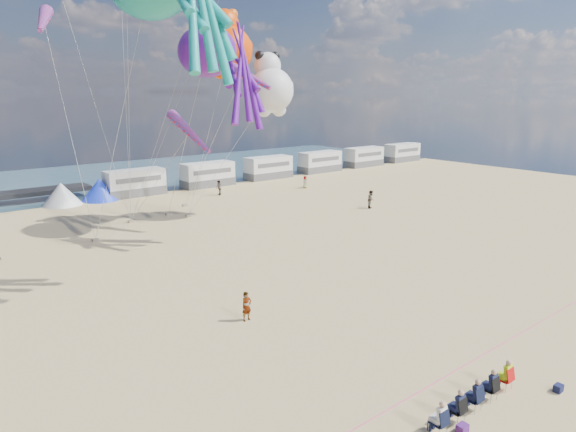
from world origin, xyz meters
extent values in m
plane|color=#D8BB7C|center=(0.00, 0.00, 0.00)|extent=(120.00, 120.00, 0.00)
plane|color=#325261|center=(0.00, 55.00, 0.02)|extent=(120.00, 120.00, 0.00)
cube|color=silver|center=(6.00, 40.00, 1.50)|extent=(6.60, 2.50, 3.00)
cube|color=silver|center=(15.50, 40.00, 1.50)|extent=(6.60, 2.50, 3.00)
cube|color=silver|center=(25.00, 40.00, 1.50)|extent=(6.60, 2.50, 3.00)
cube|color=silver|center=(34.50, 40.00, 1.50)|extent=(6.60, 2.50, 3.00)
cube|color=silver|center=(44.00, 40.00, 1.50)|extent=(6.60, 2.50, 3.00)
cube|color=silver|center=(53.50, 40.00, 1.50)|extent=(6.60, 2.50, 3.00)
cone|color=white|center=(-2.00, 40.00, 1.20)|extent=(4.00, 4.00, 2.40)
cone|color=#1933CC|center=(2.00, 40.00, 1.20)|extent=(4.00, 4.00, 2.40)
cube|color=#4D1D6D|center=(-2.11, -7.48, 0.16)|extent=(0.40, 0.30, 0.32)
cube|color=#13183E|center=(3.08, -8.43, 0.15)|extent=(0.38, 0.28, 0.30)
cylinder|color=#F2338C|center=(0.00, -5.00, 0.02)|extent=(34.00, 0.03, 0.03)
imported|color=tan|center=(-2.82, 4.72, 0.78)|extent=(0.58, 0.40, 1.56)
imported|color=#7F6659|center=(24.18, 31.39, 0.75)|extent=(0.63, 0.52, 1.50)
imported|color=#7F6659|center=(22.10, 18.66, 0.91)|extent=(1.06, 0.96, 1.82)
imported|color=#7F6659|center=(13.52, 34.17, 0.86)|extent=(0.79, 0.97, 1.72)
cube|color=gray|center=(-3.95, 24.26, 0.11)|extent=(0.50, 0.35, 0.22)
cube|color=gray|center=(4.55, 28.78, 0.11)|extent=(0.50, 0.35, 0.22)
cube|color=gray|center=(5.74, 26.96, 0.11)|extent=(0.50, 0.35, 0.22)
cube|color=gray|center=(7.72, 31.42, 0.11)|extent=(0.50, 0.35, 0.22)
cube|color=gray|center=(0.64, 28.30, 0.11)|extent=(0.50, 0.35, 0.22)
camera|label=1|loc=(-16.63, -15.78, 11.56)|focal=32.00mm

